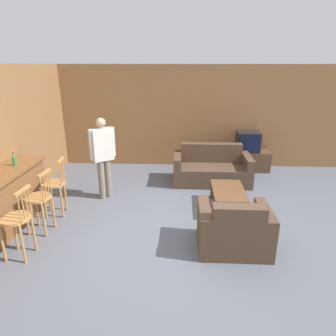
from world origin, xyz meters
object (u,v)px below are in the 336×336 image
Objects in this scene: couch_far at (212,169)px; armchair_near at (234,230)px; tv_unit at (246,160)px; tv at (248,142)px; bar_chair_mid at (39,201)px; person_by_window at (103,154)px; coffee_table at (228,192)px; bottle at (14,160)px; bar_chair_near at (17,222)px; bar_chair_far at (54,186)px.

armchair_near is at bearing -87.95° from couch_far.
tv is at bearing -90.00° from tv_unit.
bar_chair_mid is 1.85× the size of tv.
couch_far is 2.52m from person_by_window.
armchair_near is 1.00× the size of coffee_table.
bar_chair_mid is 5.07m from tv.
bar_chair_mid is 0.64× the size of person_by_window.
tv_unit is 5.32m from bottle.
coffee_table is (0.19, -1.37, 0.03)m from couch_far.
person_by_window is at bearing -149.78° from tv_unit.
bar_chair_near is 0.61× the size of couch_far.
bar_chair_mid is at bearing -140.55° from tv_unit.
tv_unit is 0.50m from tv.
person_by_window is at bearing -149.82° from tv.
bar_chair_far is 1.01× the size of coffee_table.
tv is (3.91, 2.62, 0.20)m from bar_chair_far.
person_by_window reaches higher than tv_unit.
person_by_window is at bearing 70.75° from bar_chair_near.
bar_chair_mid is at bearing -163.01° from coffee_table.
bar_chair_mid is 0.61× the size of couch_far.
person_by_window is (0.71, 1.35, 0.39)m from bar_chair_mid.
bar_chair_mid is 3.07m from armchair_near.
person_by_window is at bearing 170.79° from coffee_table.
tv reaches higher than armchair_near.
bar_chair_near is 1.00× the size of bar_chair_mid.
tv_unit is (0.87, 3.55, -0.05)m from armchair_near.
couch_far is 4.06m from bottle.
bar_chair_near is 4.21m from couch_far.
bar_chair_far reaches higher than couch_far.
tv is at bearing 30.80° from bottle.
bar_chair_mid is 3.29m from coffee_table.
bar_chair_far is 0.93× the size of tv_unit.
bar_chair_near reaches higher than coffee_table.
bar_chair_mid is 1.01× the size of armchair_near.
bar_chair_mid is at bearing -141.65° from couch_far.
coffee_table is 2.42m from tv.
armchair_near is at bearing -94.29° from coffee_table.
tv is 2.45× the size of bottle.
bar_chair_mid reaches higher than tv.
person_by_window reaches higher than tv.
tv is at bearing 39.42° from bar_chair_mid.
bar_chair_far reaches higher than tv.
bottle is at bearing -147.75° from person_by_window.
tv_unit is at bearing 30.82° from bottle.
bar_chair_far is at bearing 90.01° from bar_chair_mid.
coffee_table is at bearing -108.91° from tv.
coffee_table is 2.39m from tv_unit.
person_by_window is (0.71, 2.03, 0.39)m from bar_chair_near.
armchair_near is 3.82m from bottle.
bottle is (-4.52, -2.70, 0.81)m from tv_unit.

